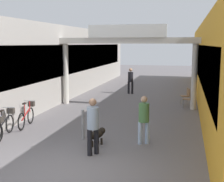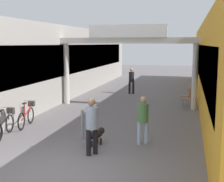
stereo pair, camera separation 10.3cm
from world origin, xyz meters
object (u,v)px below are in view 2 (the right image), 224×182
Objects in this scene: pedestrian_companion at (143,117)px; bollard_post_metal at (82,124)px; pedestrian_carrying_crate at (131,79)px; cafe_chair_wood_farther at (187,95)px; bicycle_black_second at (5,124)px; bicycle_red_third at (27,115)px; cafe_chair_wood_nearer at (189,98)px; dog_on_leash at (96,135)px; pedestrian_with_dog at (92,123)px.

pedestrian_companion is 2.11m from bollard_post_metal.
cafe_chair_wood_farther is at bearing -39.62° from pedestrian_carrying_crate.
pedestrian_companion is 7.22m from cafe_chair_wood_farther.
pedestrian_carrying_crate reaches higher than bicycle_black_second.
pedestrian_companion is 4.93m from bicycle_red_third.
bollard_post_metal is (-2.08, 0.02, -0.36)m from pedestrian_companion.
pedestrian_companion reaches higher than cafe_chair_wood_nearer.
cafe_chair_wood_nearer and cafe_chair_wood_farther have the same top height.
bicycle_black_second is at bearing -134.66° from cafe_chair_wood_nearer.
pedestrian_companion is at bearing -13.21° from bicycle_red_third.
bollard_post_metal is at bearing 142.49° from dog_on_leash.
cafe_chair_wood_nearer is at bearing 66.33° from dog_on_leash.
pedestrian_with_dog is 1.07× the size of pedestrian_companion.
cafe_chair_wood_farther is (1.33, 7.09, -0.36)m from pedestrian_companion.
pedestrian_with_dog is 1.00× the size of bicycle_red_third.
dog_on_leash is (-1.46, -0.46, -0.56)m from pedestrian_companion.
dog_on_leash is 3.43m from bicycle_black_second.
dog_on_leash is (-0.15, 0.90, -0.63)m from pedestrian_with_dog.
dog_on_leash is 0.71× the size of bollard_post_metal.
bicycle_red_third is (0.11, 1.37, 0.00)m from bicycle_black_second.
bicycle_red_third reaches higher than cafe_chair_wood_nearer.
bollard_post_metal is 1.18× the size of cafe_chair_wood_farther.
pedestrian_with_dog is at bearing -17.12° from bicycle_black_second.
cafe_chair_wood_farther is (6.10, 5.97, 0.10)m from bicycle_red_third.
bollard_post_metal reaches higher than bicycle_red_third.
pedestrian_carrying_crate is at bearing 74.00° from bicycle_red_third.
bicycle_black_second reaches higher than cafe_chair_wood_farther.
bollard_post_metal is at bearing -115.71° from cafe_chair_wood_farther.
cafe_chair_wood_farther is at bearing 44.36° from bicycle_red_third.
pedestrian_carrying_crate is 1.88× the size of cafe_chair_wood_farther.
dog_on_leash is 7.21m from cafe_chair_wood_nearer.
pedestrian_carrying_crate is at bearing 140.38° from cafe_chair_wood_farther.
dog_on_leash is at bearing -110.25° from cafe_chair_wood_farther.
pedestrian_companion is 0.95× the size of pedestrian_carrying_crate.
pedestrian_companion reaches higher than bollard_post_metal.
pedestrian_with_dog reaches higher than cafe_chair_wood_nearer.
cafe_chair_wood_nearer is at bearing -46.71° from pedestrian_carrying_crate.
cafe_chair_wood_farther is (-0.11, 0.95, 0.00)m from cafe_chair_wood_nearer.
cafe_chair_wood_nearer is at bearing 45.34° from bicycle_black_second.
pedestrian_with_dog is at bearing -80.29° from dog_on_leash.
dog_on_leash is at bearing -162.57° from pedestrian_companion.
bicycle_black_second is at bearing -177.05° from pedestrian_companion.
pedestrian_carrying_crate is 1.00× the size of bicycle_red_third.
pedestrian_carrying_crate reaches higher than dog_on_leash.
pedestrian_with_dog is 8.86m from cafe_chair_wood_farther.
pedestrian_with_dog is 11.42m from pedestrian_carrying_crate.
pedestrian_carrying_crate reaches higher than bicycle_red_third.
cafe_chair_wood_farther is at bearing 72.69° from pedestrian_with_dog.
bicycle_red_third is 1.89× the size of cafe_chair_wood_farther.
dog_on_leash is 0.83× the size of cafe_chair_wood_nearer.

